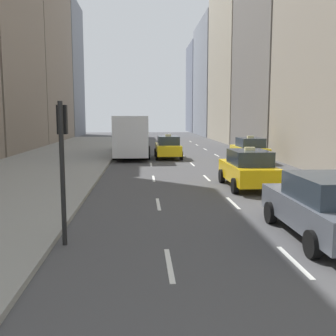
# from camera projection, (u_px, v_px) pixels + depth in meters

# --- Properties ---
(sidewalk_left) EXTENTS (8.00, 66.00, 0.15)m
(sidewalk_left) POSITION_uv_depth(u_px,v_px,m) (52.00, 163.00, 26.95)
(sidewalk_left) COLOR gray
(sidewalk_left) RESTS_ON ground
(lane_markings) EXTENTS (5.72, 56.00, 0.01)m
(lane_markings) POSITION_uv_depth(u_px,v_px,m) (199.00, 170.00, 23.62)
(lane_markings) COLOR white
(lane_markings) RESTS_ON ground
(building_row_right) EXTENTS (6.00, 89.41, 34.90)m
(building_row_right) POSITION_uv_depth(u_px,v_px,m) (259.00, 30.00, 42.64)
(building_row_right) COLOR #A89E89
(building_row_right) RESTS_ON ground
(taxi_lead) EXTENTS (2.02, 4.40, 1.87)m
(taxi_lead) POSITION_uv_depth(u_px,v_px,m) (249.00, 150.00, 27.83)
(taxi_lead) COLOR yellow
(taxi_lead) RESTS_ON ground
(taxi_second) EXTENTS (2.02, 4.40, 1.87)m
(taxi_second) POSITION_uv_depth(u_px,v_px,m) (248.00, 169.00, 17.78)
(taxi_second) COLOR yellow
(taxi_second) RESTS_ON ground
(taxi_fourth) EXTENTS (2.02, 4.40, 1.87)m
(taxi_fourth) POSITION_uv_depth(u_px,v_px,m) (168.00, 147.00, 30.24)
(taxi_fourth) COLOR yellow
(taxi_fourth) RESTS_ON ground
(sedan_black_near) EXTENTS (2.02, 4.80, 1.71)m
(sedan_black_near) POSITION_uv_depth(u_px,v_px,m) (324.00, 206.00, 10.35)
(sedan_black_near) COLOR #565B66
(sedan_black_near) RESTS_ON ground
(city_bus) EXTENTS (2.80, 11.61, 3.25)m
(city_bus) POSITION_uv_depth(u_px,v_px,m) (132.00, 134.00, 32.63)
(city_bus) COLOR silver
(city_bus) RESTS_ON ground
(traffic_light_pole) EXTENTS (0.24, 0.42, 3.60)m
(traffic_light_pole) POSITION_uv_depth(u_px,v_px,m) (62.00, 150.00, 9.73)
(traffic_light_pole) COLOR black
(traffic_light_pole) RESTS_ON ground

